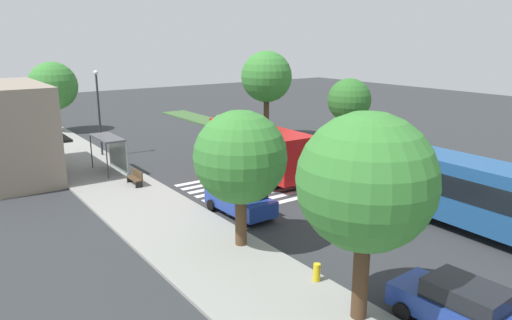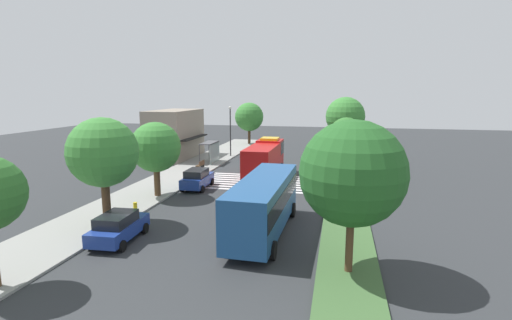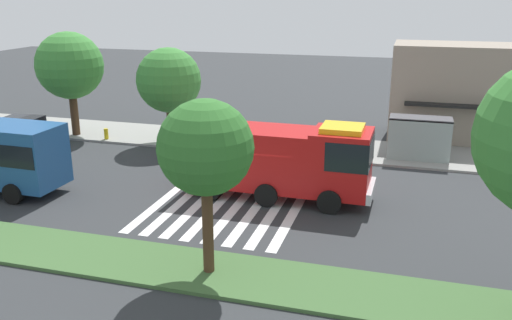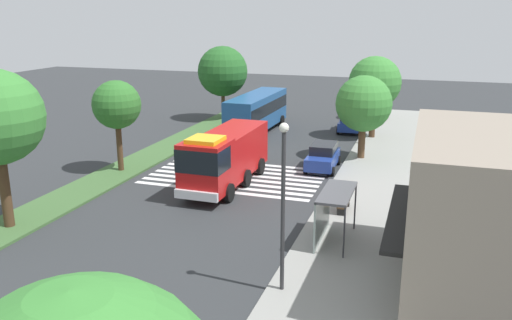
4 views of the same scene
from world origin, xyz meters
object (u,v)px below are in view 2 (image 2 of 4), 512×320
(fire_hydrant, at_px, (135,207))
(median_tree_west, at_px, (346,135))
(fire_truck, at_px, (265,158))
(bench_near_shelter, at_px, (201,165))
(sidewalk_tree_far_east, at_px, (249,117))
(median_tree_center, at_px, (345,117))
(transit_bus, at_px, (264,201))
(parked_car_west, at_px, (118,227))
(parked_car_mid, at_px, (197,179))
(street_lamp, at_px, (230,127))
(median_tree_far_west, at_px, (353,173))
(sidewalk_tree_center, at_px, (156,147))
(sidewalk_tree_west, at_px, (103,153))
(bus_stop_shelter, at_px, (212,148))

(fire_hydrant, bearing_deg, median_tree_west, -48.81)
(fire_truck, distance_m, bench_near_shelter, 8.18)
(sidewalk_tree_far_east, bearing_deg, median_tree_center, -133.60)
(transit_bus, xyz_separation_m, fire_hydrant, (1.83, 9.71, -1.56))
(fire_truck, distance_m, median_tree_center, 12.95)
(fire_truck, relative_size, parked_car_west, 2.08)
(parked_car_west, bearing_deg, parked_car_mid, -3.06)
(fire_truck, xyz_separation_m, street_lamp, (11.40, 6.88, 2.00))
(median_tree_far_west, bearing_deg, sidewalk_tree_center, 54.93)
(street_lamp, distance_m, median_tree_west, 19.19)
(median_tree_west, bearing_deg, parked_car_mid, 111.06)
(street_lamp, height_order, sidewalk_tree_center, street_lamp)
(fire_truck, distance_m, sidewalk_tree_west, 18.07)
(fire_truck, bearing_deg, parked_car_mid, 139.47)
(parked_car_west, distance_m, median_tree_west, 22.32)
(bus_stop_shelter, distance_m, fire_hydrant, 19.96)
(median_tree_west, height_order, median_tree_center, median_tree_center)
(sidewalk_tree_far_east, distance_m, median_tree_west, 29.13)
(parked_car_west, height_order, median_tree_far_west, median_tree_far_west)
(parked_car_west, bearing_deg, bench_near_shelter, 4.23)
(transit_bus, bearing_deg, fire_truck, -167.94)
(parked_car_west, xyz_separation_m, bench_near_shelter, (20.77, 2.66, -0.28))
(bus_stop_shelter, relative_size, median_tree_far_west, 0.48)
(street_lamp, relative_size, sidewalk_tree_center, 1.09)
(median_tree_far_west, bearing_deg, median_tree_west, 0.00)
(transit_bus, bearing_deg, parked_car_mid, -139.05)
(parked_car_west, bearing_deg, median_tree_west, -39.28)
(fire_truck, bearing_deg, street_lamp, 31.75)
(bus_stop_shelter, bearing_deg, fire_truck, -128.76)
(bench_near_shelter, bearing_deg, bus_stop_shelter, -0.04)
(bus_stop_shelter, relative_size, sidewalk_tree_far_east, 0.52)
(sidewalk_tree_center, xyz_separation_m, median_tree_west, (8.38, -15.20, 0.46))
(bench_near_shelter, bearing_deg, median_tree_west, -100.91)
(street_lamp, bearing_deg, bus_stop_shelter, 170.64)
(street_lamp, bearing_deg, transit_bus, -159.96)
(parked_car_mid, height_order, fire_hydrant, parked_car_mid)
(fire_truck, bearing_deg, median_tree_center, -39.01)
(median_tree_center, bearing_deg, transit_bus, 168.73)
(fire_truck, relative_size, bench_near_shelter, 5.70)
(sidewalk_tree_far_east, bearing_deg, bench_near_shelter, 178.80)
(bus_stop_shelter, relative_size, sidewalk_tree_center, 0.58)
(parked_car_mid, relative_size, median_tree_far_west, 0.60)
(fire_truck, relative_size, median_tree_far_west, 1.26)
(fire_truck, height_order, parked_car_west, fire_truck)
(bus_stop_shelter, relative_size, sidewalk_tree_west, 0.51)
(median_tree_west, xyz_separation_m, median_tree_center, (10.37, 0.00, 1.07))
(median_tree_center, bearing_deg, fire_truck, 140.36)
(fire_truck, bearing_deg, median_tree_far_west, -157.64)
(fire_truck, xyz_separation_m, sidewalk_tree_center, (-9.19, 7.28, 2.14))
(bus_stop_shelter, distance_m, street_lamp, 5.67)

